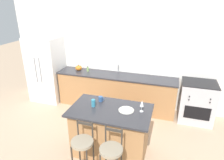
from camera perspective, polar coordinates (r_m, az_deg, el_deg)
ground_plane at (r=5.16m, az=-0.04°, el=-9.35°), size 18.00×18.00×0.00m
wall_back at (r=5.20m, az=2.10°, el=7.14°), size 6.00×0.07×2.70m
back_counter at (r=5.24m, az=1.10°, el=-3.15°), size 3.06×0.63×0.91m
sink_faucet at (r=5.18m, az=1.73°, el=3.63°), size 0.02×0.13×0.22m
kitchen_island at (r=3.76m, az=-0.44°, el=-14.32°), size 1.43×0.86×0.91m
refrigerator at (r=5.83m, az=-18.14°, el=2.98°), size 0.86×0.75×1.78m
oven_range at (r=5.06m, az=23.04°, el=-5.69°), size 0.76×0.66×0.97m
bar_stool_near at (r=3.28m, az=-8.34°, el=-18.70°), size 0.34×0.34×0.99m
bar_stool_far at (r=3.13m, az=-0.21°, el=-20.86°), size 0.34×0.34×0.99m
dinner_plate at (r=3.49m, az=4.08°, el=-8.55°), size 0.27×0.27×0.02m
wine_glass at (r=3.42m, az=8.55°, el=-6.70°), size 0.07×0.07×0.21m
coffee_mug at (r=3.76m, az=-3.25°, el=-5.42°), size 0.11×0.08×0.10m
tumbler_cup at (r=3.59m, az=-5.34°, el=-6.57°), size 0.07×0.07×0.13m
pumpkin_decoration at (r=5.42m, az=-9.51°, el=3.41°), size 0.17×0.17×0.16m
soap_bottle at (r=5.34m, az=-6.95°, el=3.10°), size 0.06×0.06×0.13m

